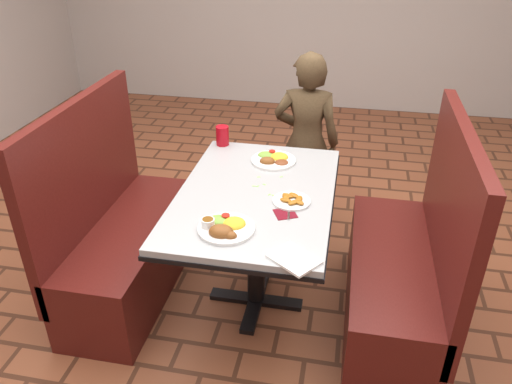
% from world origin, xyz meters
% --- Properties ---
extents(dining_table, '(0.81, 1.21, 0.75)m').
position_xyz_m(dining_table, '(0.00, 0.00, 0.65)').
color(dining_table, '#A9ABAD').
rests_on(dining_table, ground).
extents(booth_bench_left, '(0.47, 1.20, 1.17)m').
position_xyz_m(booth_bench_left, '(-0.80, 0.00, 0.33)').
color(booth_bench_left, '#551713').
rests_on(booth_bench_left, ground).
extents(booth_bench_right, '(0.47, 1.20, 1.17)m').
position_xyz_m(booth_bench_right, '(0.80, 0.00, 0.33)').
color(booth_bench_right, '#551713').
rests_on(booth_bench_right, ground).
extents(diner_person, '(0.47, 0.31, 1.26)m').
position_xyz_m(diner_person, '(0.16, 0.97, 0.63)').
color(diner_person, brown).
rests_on(diner_person, ground).
extents(near_dinner_plate, '(0.27, 0.27, 0.08)m').
position_xyz_m(near_dinner_plate, '(-0.07, -0.38, 0.78)').
color(near_dinner_plate, white).
rests_on(near_dinner_plate, dining_table).
extents(far_dinner_plate, '(0.26, 0.26, 0.07)m').
position_xyz_m(far_dinner_plate, '(0.03, 0.38, 0.77)').
color(far_dinner_plate, white).
rests_on(far_dinner_plate, dining_table).
extents(plantain_plate, '(0.19, 0.19, 0.03)m').
position_xyz_m(plantain_plate, '(0.20, -0.07, 0.76)').
color(plantain_plate, white).
rests_on(plantain_plate, dining_table).
extents(maroon_napkin, '(0.13, 0.13, 0.00)m').
position_xyz_m(maroon_napkin, '(0.18, -0.18, 0.75)').
color(maroon_napkin, maroon).
rests_on(maroon_napkin, dining_table).
extents(spoon_utensil, '(0.03, 0.13, 0.00)m').
position_xyz_m(spoon_utensil, '(0.20, -0.18, 0.75)').
color(spoon_utensil, silver).
rests_on(spoon_utensil, dining_table).
extents(red_tumbler, '(0.08, 0.08, 0.12)m').
position_xyz_m(red_tumbler, '(-0.32, 0.55, 0.81)').
color(red_tumbler, '#AD0B16').
rests_on(red_tumbler, dining_table).
extents(paper_napkin, '(0.25, 0.24, 0.01)m').
position_xyz_m(paper_napkin, '(0.27, -0.54, 0.76)').
color(paper_napkin, white).
rests_on(paper_napkin, dining_table).
extents(knife_utensil, '(0.05, 0.17, 0.00)m').
position_xyz_m(knife_utensil, '(-0.02, -0.37, 0.76)').
color(knife_utensil, '#BBBBBF').
rests_on(knife_utensil, dining_table).
extents(fork_utensil, '(0.03, 0.14, 0.00)m').
position_xyz_m(fork_utensil, '(-0.06, -0.35, 0.76)').
color(fork_utensil, silver).
rests_on(fork_utensil, dining_table).
extents(lettuce_shreds, '(0.28, 0.32, 0.00)m').
position_xyz_m(lettuce_shreds, '(0.04, 0.06, 0.75)').
color(lettuce_shreds, '#8FCC51').
rests_on(lettuce_shreds, dining_table).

